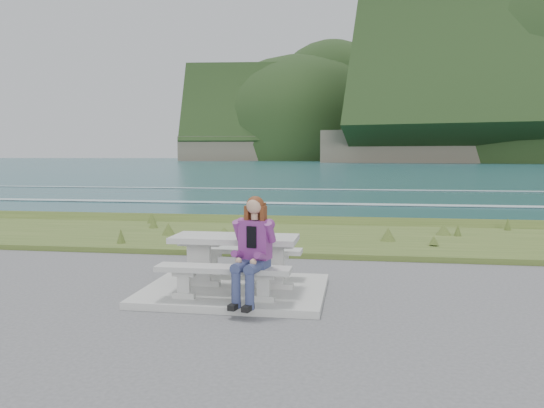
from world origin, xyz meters
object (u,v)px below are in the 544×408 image
object	(u,v)px
bench_landward	(223,274)
bench_seaward	(245,254)
seated_woman	(251,265)
picnic_table	(235,247)

from	to	relation	value
bench_landward	bench_seaward	distance (m)	1.40
seated_woman	bench_seaward	bearing A→B (deg)	117.28
bench_landward	seated_woman	xyz separation A→B (m)	(0.40, -0.13, 0.16)
picnic_table	bench_landward	xyz separation A→B (m)	(0.00, -0.70, -0.23)
bench_seaward	seated_woman	distance (m)	1.59
bench_seaward	bench_landward	bearing A→B (deg)	-90.00
bench_landward	seated_woman	world-z (taller)	seated_woman
picnic_table	bench_seaward	bearing A→B (deg)	90.00
picnic_table	seated_woman	world-z (taller)	seated_woman
bench_landward	seated_woman	distance (m)	0.45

